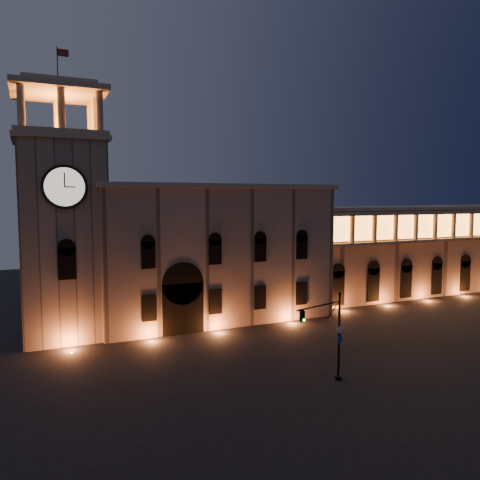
# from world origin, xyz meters

# --- Properties ---
(ground) EXTENTS (160.00, 160.00, 0.00)m
(ground) POSITION_xyz_m (0.00, 0.00, 0.00)
(ground) COLOR black
(ground) RESTS_ON ground
(government_building) EXTENTS (30.80, 12.80, 17.60)m
(government_building) POSITION_xyz_m (-2.08, 21.93, 8.77)
(government_building) COLOR #8D715C
(government_building) RESTS_ON ground
(clock_tower) EXTENTS (9.80, 9.80, 32.40)m
(clock_tower) POSITION_xyz_m (-20.50, 20.98, 12.50)
(clock_tower) COLOR #8D715C
(clock_tower) RESTS_ON ground
(colonnade_wing) EXTENTS (40.60, 11.50, 14.50)m
(colonnade_wing) POSITION_xyz_m (32.00, 23.92, 7.33)
(colonnade_wing) COLOR #876C56
(colonnade_wing) RESTS_ON ground
(secondary_building) EXTENTS (20.00, 12.00, 14.00)m
(secondary_building) POSITION_xyz_m (58.00, 30.00, 7.00)
(secondary_building) COLOR #876C56
(secondary_building) RESTS_ON ground
(traffic_light) EXTENTS (5.48, 1.79, 7.75)m
(traffic_light) POSITION_xyz_m (-0.74, -3.08, 4.07)
(traffic_light) COLOR black
(traffic_light) RESTS_ON ground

